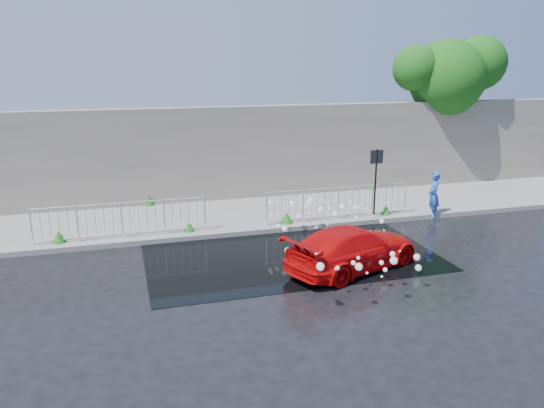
{
  "coord_description": "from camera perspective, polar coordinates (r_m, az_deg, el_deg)",
  "views": [
    {
      "loc": [
        -3.91,
        -12.45,
        5.32
      ],
      "look_at": [
        0.52,
        2.79,
        1.0
      ],
      "focal_mm": 35.0,
      "sensor_mm": 36.0,
      "label": 1
    }
  ],
  "objects": [
    {
      "name": "retaining_wall",
      "position": [
        20.33,
        -4.91,
        5.49
      ],
      "size": [
        30.0,
        0.6,
        3.5
      ],
      "primitive_type": "cube",
      "color": "#696258",
      "rests_on": "pavement"
    },
    {
      "name": "railing_left",
      "position": [
        16.45,
        -15.87,
        -1.55
      ],
      "size": [
        5.05,
        0.05,
        1.1
      ],
      "color": "silver",
      "rests_on": "pavement"
    },
    {
      "name": "puddle",
      "position": [
        15.12,
        1.82,
        -5.36
      ],
      "size": [
        8.0,
        5.0,
        0.01
      ],
      "primitive_type": "cube",
      "color": "black",
      "rests_on": "ground"
    },
    {
      "name": "pavement",
      "position": [
        18.64,
        -3.44,
        -1.15
      ],
      "size": [
        30.0,
        4.0,
        0.15
      ],
      "primitive_type": "cube",
      "color": "slate",
      "rests_on": "ground"
    },
    {
      "name": "water_spray",
      "position": [
        14.71,
        7.45,
        -3.01
      ],
      "size": [
        3.59,
        5.66,
        1.08
      ],
      "color": "white",
      "rests_on": "ground"
    },
    {
      "name": "red_car",
      "position": [
        14.06,
        8.7,
        -4.7
      ],
      "size": [
        4.24,
        2.92,
        1.14
      ],
      "primitive_type": "imported",
      "rotation": [
        0.0,
        0.0,
        1.94
      ],
      "color": "#C60708",
      "rests_on": "ground"
    },
    {
      "name": "weeds",
      "position": [
        18.04,
        -4.25,
        -0.89
      ],
      "size": [
        12.17,
        3.93,
        0.38
      ],
      "color": "#184713",
      "rests_on": "pavement"
    },
    {
      "name": "railing_right",
      "position": [
        17.84,
        7.16,
        0.22
      ],
      "size": [
        5.05,
        0.05,
        1.1
      ],
      "color": "silver",
      "rests_on": "pavement"
    },
    {
      "name": "person",
      "position": [
        19.11,
        17.01,
        0.95
      ],
      "size": [
        0.58,
        0.7,
        1.65
      ],
      "primitive_type": "imported",
      "rotation": [
        0.0,
        0.0,
        -1.93
      ],
      "color": "#244CB7",
      "rests_on": "ground"
    },
    {
      "name": "sign_post",
      "position": [
        17.9,
        11.11,
        3.35
      ],
      "size": [
        0.45,
        0.06,
        2.5
      ],
      "color": "black",
      "rests_on": "ground"
    },
    {
      "name": "curb",
      "position": [
        16.78,
        -1.91,
        -2.98
      ],
      "size": [
        30.0,
        0.25,
        0.16
      ],
      "primitive_type": "cube",
      "color": "slate",
      "rests_on": "ground"
    },
    {
      "name": "ground",
      "position": [
        14.09,
        1.14,
        -6.95
      ],
      "size": [
        90.0,
        90.0,
        0.0
      ],
      "primitive_type": "plane",
      "color": "black",
      "rests_on": "ground"
    },
    {
      "name": "tree",
      "position": [
        24.06,
        18.64,
        13.14
      ],
      "size": [
        5.11,
        3.19,
        6.36
      ],
      "color": "#332114",
      "rests_on": "ground"
    }
  ]
}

